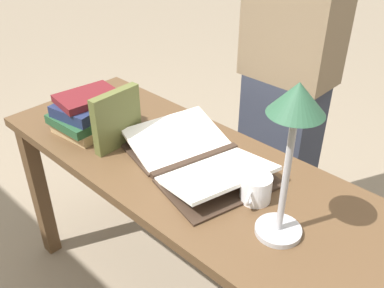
{
  "coord_description": "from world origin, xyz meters",
  "views": [
    {
      "loc": [
        -0.82,
        0.84,
        1.56
      ],
      "look_at": [
        -0.01,
        -0.01,
        0.81
      ],
      "focal_mm": 40.0,
      "sensor_mm": 36.0,
      "label": 1
    }
  ],
  "objects_px": {
    "reading_lamp": "(294,126)",
    "book_standing_upright": "(117,119)",
    "person_reader": "(287,69)",
    "book_stack_tall": "(90,112)",
    "coffee_mug": "(256,188)",
    "open_book": "(196,158)"
  },
  "relations": [
    {
      "from": "reading_lamp",
      "to": "book_stack_tall",
      "type": "bearing_deg",
      "value": 1.38
    },
    {
      "from": "reading_lamp",
      "to": "book_standing_upright",
      "type": "bearing_deg",
      "value": 1.98
    },
    {
      "from": "open_book",
      "to": "reading_lamp",
      "type": "bearing_deg",
      "value": -178.37
    },
    {
      "from": "reading_lamp",
      "to": "coffee_mug",
      "type": "xyz_separation_m",
      "value": [
        0.13,
        -0.07,
        -0.29
      ]
    },
    {
      "from": "open_book",
      "to": "book_standing_upright",
      "type": "xyz_separation_m",
      "value": [
        0.28,
        0.11,
        0.08
      ]
    },
    {
      "from": "book_stack_tall",
      "to": "coffee_mug",
      "type": "height_order",
      "value": "book_stack_tall"
    },
    {
      "from": "book_stack_tall",
      "to": "book_standing_upright",
      "type": "bearing_deg",
      "value": 179.13
    },
    {
      "from": "coffee_mug",
      "to": "person_reader",
      "type": "xyz_separation_m",
      "value": [
        0.27,
        -0.56,
        0.13
      ]
    },
    {
      "from": "book_stack_tall",
      "to": "coffee_mug",
      "type": "relative_size",
      "value": 2.28
    },
    {
      "from": "person_reader",
      "to": "book_stack_tall",
      "type": "bearing_deg",
      "value": -123.91
    },
    {
      "from": "open_book",
      "to": "coffee_mug",
      "type": "bearing_deg",
      "value": -169.51
    },
    {
      "from": "coffee_mug",
      "to": "book_stack_tall",
      "type": "bearing_deg",
      "value": 7.18
    },
    {
      "from": "book_standing_upright",
      "to": "person_reader",
      "type": "height_order",
      "value": "person_reader"
    },
    {
      "from": "book_stack_tall",
      "to": "coffee_mug",
      "type": "distance_m",
      "value": 0.72
    },
    {
      "from": "open_book",
      "to": "person_reader",
      "type": "height_order",
      "value": "person_reader"
    },
    {
      "from": "book_stack_tall",
      "to": "reading_lamp",
      "type": "bearing_deg",
      "value": -178.62
    },
    {
      "from": "open_book",
      "to": "reading_lamp",
      "type": "relative_size",
      "value": 1.31
    },
    {
      "from": "coffee_mug",
      "to": "person_reader",
      "type": "height_order",
      "value": "person_reader"
    },
    {
      "from": "book_stack_tall",
      "to": "coffee_mug",
      "type": "xyz_separation_m",
      "value": [
        -0.71,
        -0.09,
        -0.03
      ]
    },
    {
      "from": "reading_lamp",
      "to": "open_book",
      "type": "bearing_deg",
      "value": -12.3
    },
    {
      "from": "book_standing_upright",
      "to": "reading_lamp",
      "type": "xyz_separation_m",
      "value": [
        -0.66,
        -0.02,
        0.23
      ]
    },
    {
      "from": "reading_lamp",
      "to": "person_reader",
      "type": "relative_size",
      "value": 0.25
    }
  ]
}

